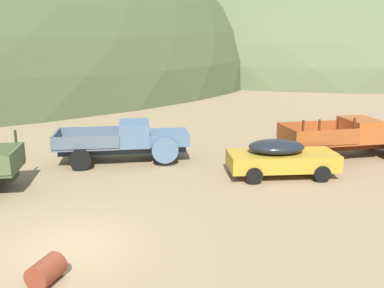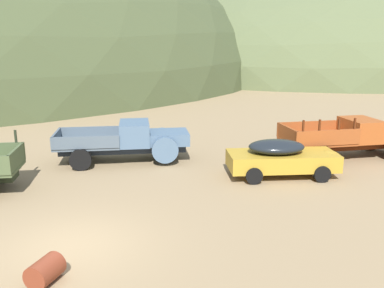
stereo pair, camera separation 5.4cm
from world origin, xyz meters
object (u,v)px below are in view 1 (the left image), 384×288
object	(u,v)px
car_mustard	(285,157)
truck_oxide_orange	(357,137)
oil_drum_tipped	(46,271)
truck_chalk_blue	(132,140)

from	to	relation	value
car_mustard	truck_oxide_orange	world-z (taller)	truck_oxide_orange
truck_oxide_orange	oil_drum_tipped	world-z (taller)	truck_oxide_orange
car_mustard	truck_oxide_orange	size ratio (longest dim) A/B	0.74
oil_drum_tipped	car_mustard	bearing A→B (deg)	26.37
car_mustard	truck_oxide_orange	bearing A→B (deg)	30.53
car_mustard	oil_drum_tipped	bearing A→B (deg)	-137.52
truck_chalk_blue	car_mustard	size ratio (longest dim) A/B	1.27
truck_chalk_blue	oil_drum_tipped	world-z (taller)	truck_chalk_blue
car_mustard	truck_oxide_orange	xyz separation A→B (m)	(4.92, 1.27, 0.19)
oil_drum_tipped	truck_chalk_blue	bearing A→B (deg)	65.36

